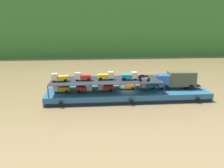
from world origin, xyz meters
TOP-DOWN VIEW (x-y plane):
  - ground_plane at (0.00, 0.00)m, footprint 400.00×400.00m
  - hillside_far_bank at (0.00, 75.02)m, footprint 118.14×40.10m
  - cargo_barge at (0.00, -0.02)m, footprint 28.13×8.03m
  - covered_lorry at (9.08, 0.17)m, footprint 7.93×2.57m
  - cargo_rack at (-3.80, 0.00)m, footprint 18.93×6.70m
  - mini_truck_lower_stern at (-11.51, -0.22)m, footprint 2.76×1.24m
  - mini_truck_lower_aft at (-7.55, -0.33)m, footprint 2.75×1.21m
  - mini_truck_lower_mid at (-3.95, -0.08)m, footprint 2.75×1.22m
  - mini_truck_lower_fore at (-0.01, 0.57)m, footprint 2.77×1.24m
  - mini_truck_lower_bow at (3.80, 0.59)m, footprint 2.78×1.27m
  - mini_truck_upper_stern at (-11.61, -0.62)m, footprint 2.77×1.26m
  - mini_truck_upper_mid at (-7.78, -0.23)m, footprint 2.78×1.26m
  - mini_truck_upper_fore at (-3.82, -0.06)m, footprint 2.77×1.25m
  - mini_truck_upper_bow at (0.22, -0.55)m, footprint 2.78×1.27m
  - motorcycle_upper_port at (2.52, -2.01)m, footprint 1.90×0.55m
  - motorcycle_upper_centre at (2.82, -0.00)m, footprint 1.90×0.55m

SIDE VIEW (x-z plane):
  - ground_plane at x=0.00m, z-range 0.00..0.00m
  - cargo_barge at x=0.00m, z-range 0.00..1.50m
  - mini_truck_lower_stern at x=-11.51m, z-range 1.50..2.88m
  - mini_truck_lower_aft at x=-7.55m, z-range 1.50..2.88m
  - mini_truck_lower_mid at x=-3.95m, z-range 1.50..2.88m
  - mini_truck_lower_fore at x=-0.01m, z-range 1.50..2.88m
  - mini_truck_lower_bow at x=3.80m, z-range 1.50..2.88m
  - covered_lorry at x=9.08m, z-range 1.64..4.74m
  - cargo_rack at x=-3.80m, z-range 2.43..4.43m
  - motorcycle_upper_port at x=2.52m, z-range 3.50..4.37m
  - motorcycle_upper_centre at x=2.82m, z-range 3.50..4.37m
  - mini_truck_upper_stern at x=-11.61m, z-range 3.50..4.88m
  - mini_truck_upper_mid at x=-7.78m, z-range 3.50..4.88m
  - mini_truck_upper_fore at x=-3.82m, z-range 3.50..4.88m
  - mini_truck_upper_bow at x=0.22m, z-range 3.50..4.88m
  - hillside_far_bank at x=0.00m, z-range 2.05..34.46m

